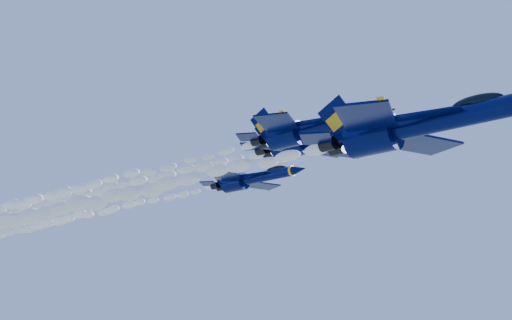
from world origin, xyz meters
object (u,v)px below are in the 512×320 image
Objects in this scene: jet_lead at (416,125)px; jet_fourth at (252,179)px; jet_second at (312,128)px; jet_third at (318,138)px.

jet_fourth reaches higher than jet_lead.
jet_lead is 1.26× the size of jet_second.
jet_fourth is at bearing 146.21° from jet_lead.
jet_fourth is at bearing 153.65° from jet_third.
jet_third is 1.22× the size of jet_fourth.
jet_fourth is (-35.64, 23.85, 6.40)m from jet_lead.
jet_second is at bearing 163.67° from jet_lead.
jet_second is at bearing -40.65° from jet_fourth.
jet_lead is at bearing -39.04° from jet_third.
jet_second is 0.97× the size of jet_fourth.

